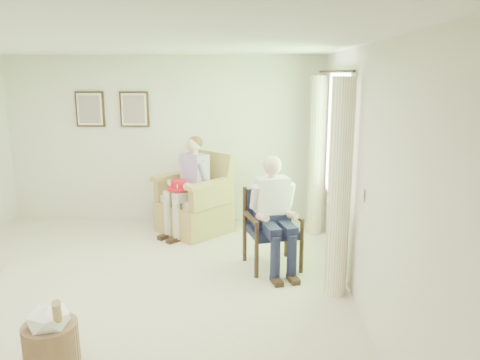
{
  "coord_description": "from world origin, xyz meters",
  "views": [
    {
      "loc": [
        1.48,
        -4.54,
        2.33
      ],
      "look_at": [
        1.26,
        1.04,
        1.05
      ],
      "focal_mm": 35.0,
      "sensor_mm": 36.0,
      "label": 1
    }
  ],
  "objects_px": {
    "wicker_armchair": "(194,207)",
    "person_dark": "(273,207)",
    "red_hat": "(179,186)",
    "hatbox": "(51,335)",
    "wood_armchair": "(272,224)",
    "person_wicker": "(192,179)"
  },
  "relations": [
    {
      "from": "red_hat",
      "to": "hatbox",
      "type": "distance_m",
      "value": 3.15
    },
    {
      "from": "wicker_armchair",
      "to": "person_dark",
      "type": "height_order",
      "value": "person_dark"
    },
    {
      "from": "wicker_armchair",
      "to": "hatbox",
      "type": "height_order",
      "value": "wicker_armchair"
    },
    {
      "from": "person_dark",
      "to": "hatbox",
      "type": "distance_m",
      "value": 2.76
    },
    {
      "from": "person_wicker",
      "to": "person_dark",
      "type": "height_order",
      "value": "person_wicker"
    },
    {
      "from": "wicker_armchair",
      "to": "person_dark",
      "type": "xyz_separation_m",
      "value": [
        1.13,
        -1.37,
        0.42
      ]
    },
    {
      "from": "person_wicker",
      "to": "hatbox",
      "type": "distance_m",
      "value": 3.32
    },
    {
      "from": "wicker_armchair",
      "to": "wood_armchair",
      "type": "distance_m",
      "value": 1.67
    },
    {
      "from": "wood_armchair",
      "to": "person_wicker",
      "type": "height_order",
      "value": "person_wicker"
    },
    {
      "from": "person_dark",
      "to": "red_hat",
      "type": "xyz_separation_m",
      "value": [
        -1.3,
        1.08,
        -0.02
      ]
    },
    {
      "from": "hatbox",
      "to": "wood_armchair",
      "type": "bearing_deg",
      "value": 48.81
    },
    {
      "from": "red_hat",
      "to": "person_dark",
      "type": "bearing_deg",
      "value": -39.75
    },
    {
      "from": "wood_armchair",
      "to": "person_dark",
      "type": "relative_size",
      "value": 0.7
    },
    {
      "from": "wicker_armchair",
      "to": "red_hat",
      "type": "height_order",
      "value": "wicker_armchair"
    },
    {
      "from": "red_hat",
      "to": "hatbox",
      "type": "relative_size",
      "value": 0.51
    },
    {
      "from": "person_dark",
      "to": "red_hat",
      "type": "distance_m",
      "value": 1.7
    },
    {
      "from": "hatbox",
      "to": "red_hat",
      "type": "bearing_deg",
      "value": 79.68
    },
    {
      "from": "person_dark",
      "to": "hatbox",
      "type": "height_order",
      "value": "person_dark"
    },
    {
      "from": "wood_armchair",
      "to": "person_wicker",
      "type": "relative_size",
      "value": 0.66
    },
    {
      "from": "person_dark",
      "to": "hatbox",
      "type": "xyz_separation_m",
      "value": [
        -1.86,
        -1.97,
        -0.53
      ]
    },
    {
      "from": "wicker_armchair",
      "to": "red_hat",
      "type": "relative_size",
      "value": 3.54
    },
    {
      "from": "wicker_armchair",
      "to": "person_dark",
      "type": "bearing_deg",
      "value": -8.66
    }
  ]
}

